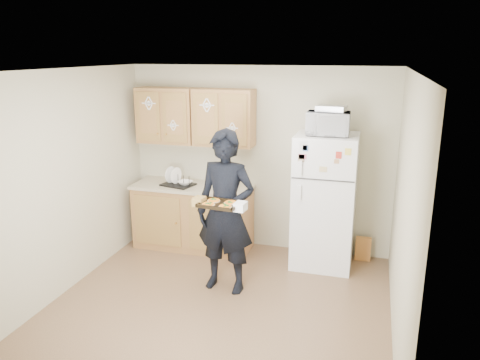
{
  "coord_description": "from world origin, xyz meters",
  "views": [
    {
      "loc": [
        1.48,
        -4.25,
        2.68
      ],
      "look_at": [
        0.12,
        0.45,
        1.32
      ],
      "focal_mm": 35.0,
      "sensor_mm": 36.0,
      "label": 1
    }
  ],
  "objects_px": {
    "refrigerator": "(324,201)",
    "baking_tray": "(219,205)",
    "person": "(226,212)",
    "dish_rack": "(178,179)",
    "microwave": "(328,124)"
  },
  "relations": [
    {
      "from": "person",
      "to": "baking_tray",
      "type": "distance_m",
      "value": 0.35
    },
    {
      "from": "dish_rack",
      "to": "person",
      "type": "bearing_deg",
      "value": -44.31
    },
    {
      "from": "baking_tray",
      "to": "microwave",
      "type": "bearing_deg",
      "value": 57.18
    },
    {
      "from": "baking_tray",
      "to": "dish_rack",
      "type": "bearing_deg",
      "value": 134.5
    },
    {
      "from": "baking_tray",
      "to": "dish_rack",
      "type": "relative_size",
      "value": 0.99
    },
    {
      "from": "refrigerator",
      "to": "dish_rack",
      "type": "bearing_deg",
      "value": -179.89
    },
    {
      "from": "person",
      "to": "baking_tray",
      "type": "bearing_deg",
      "value": -78.75
    },
    {
      "from": "person",
      "to": "refrigerator",
      "type": "bearing_deg",
      "value": 49.95
    },
    {
      "from": "person",
      "to": "microwave",
      "type": "relative_size",
      "value": 3.69
    },
    {
      "from": "microwave",
      "to": "refrigerator",
      "type": "bearing_deg",
      "value": 91.88
    },
    {
      "from": "person",
      "to": "dish_rack",
      "type": "height_order",
      "value": "person"
    },
    {
      "from": "baking_tray",
      "to": "microwave",
      "type": "height_order",
      "value": "microwave"
    },
    {
      "from": "refrigerator",
      "to": "baking_tray",
      "type": "relative_size",
      "value": 4.11
    },
    {
      "from": "refrigerator",
      "to": "person",
      "type": "xyz_separation_m",
      "value": [
        -1.0,
        -0.97,
        0.08
      ]
    },
    {
      "from": "microwave",
      "to": "dish_rack",
      "type": "height_order",
      "value": "microwave"
    }
  ]
}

